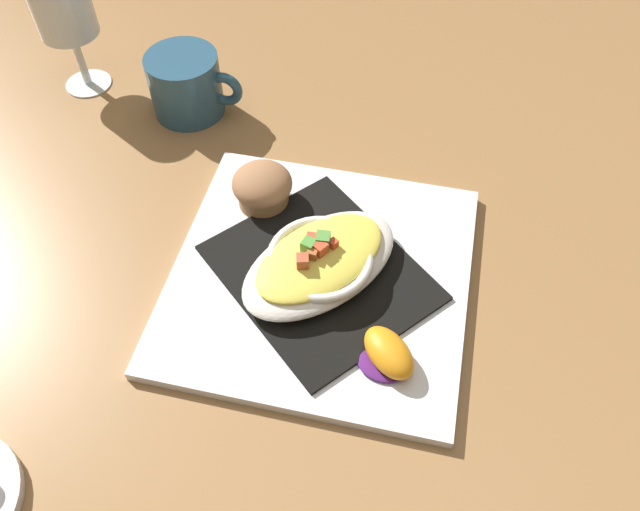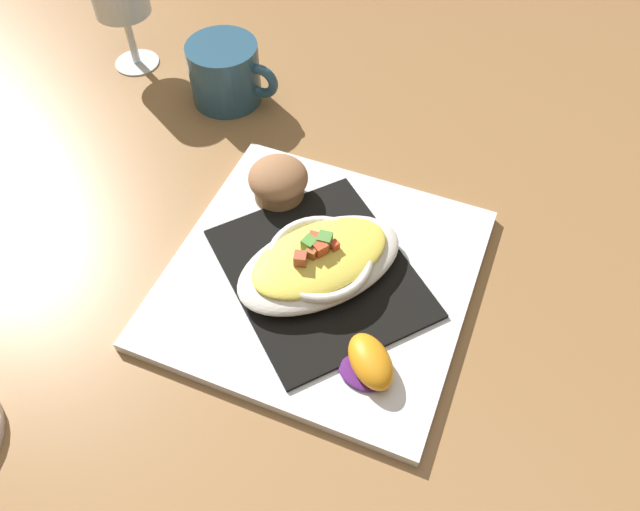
# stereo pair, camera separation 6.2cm
# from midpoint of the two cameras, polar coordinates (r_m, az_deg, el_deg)

# --- Properties ---
(ground_plane) EXTENTS (2.60, 2.60, 0.00)m
(ground_plane) POSITION_cam_midpoint_polar(r_m,az_deg,el_deg) (0.65, 2.71, -2.43)
(ground_plane) COLOR olive
(square_plate) EXTENTS (0.32, 0.32, 0.01)m
(square_plate) POSITION_cam_midpoint_polar(r_m,az_deg,el_deg) (0.65, 2.73, -2.12)
(square_plate) COLOR white
(square_plate) RESTS_ON ground_plane
(folded_napkin) EXTENTS (0.27, 0.26, 0.00)m
(folded_napkin) POSITION_cam_midpoint_polar(r_m,az_deg,el_deg) (0.64, 2.76, -1.70)
(folded_napkin) COLOR black
(folded_napkin) RESTS_ON square_plate
(gratin_dish) EXTENTS (0.18, 0.20, 0.04)m
(gratin_dish) POSITION_cam_midpoint_polar(r_m,az_deg,el_deg) (0.63, 2.82, -0.66)
(gratin_dish) COLOR white
(gratin_dish) RESTS_ON folded_napkin
(muffin) EXTENTS (0.07, 0.07, 0.05)m
(muffin) POSITION_cam_midpoint_polar(r_m,az_deg,el_deg) (0.70, -1.21, 6.55)
(muffin) COLOR #9A6D40
(muffin) RESTS_ON square_plate
(orange_garnish) EXTENTS (0.07, 0.07, 0.03)m
(orange_garnish) POSITION_cam_midpoint_polar(r_m,az_deg,el_deg) (0.58, 7.57, -9.78)
(orange_garnish) COLOR #541F6D
(orange_garnish) RESTS_ON square_plate
(coffee_mug) EXTENTS (0.12, 0.09, 0.08)m
(coffee_mug) POSITION_cam_midpoint_polar(r_m,az_deg,el_deg) (0.84, -6.29, 15.65)
(coffee_mug) COLOR #29516B
(coffee_mug) RESTS_ON ground_plane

